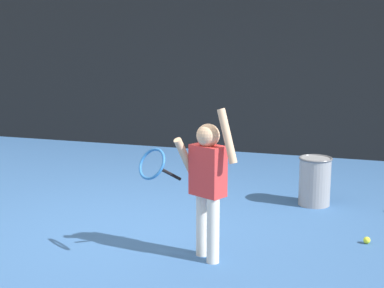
{
  "coord_description": "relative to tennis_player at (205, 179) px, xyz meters",
  "views": [
    {
      "loc": [
        2.12,
        -4.94,
        1.95
      ],
      "look_at": [
        0.41,
        0.36,
        0.85
      ],
      "focal_mm": 52.3,
      "sensor_mm": 36.0,
      "label": 1
    }
  ],
  "objects": [
    {
      "name": "ground_plane",
      "position": [
        -0.81,
        0.49,
        -0.73
      ],
      "size": [
        20.0,
        20.0,
        0.0
      ],
      "primitive_type": "plane",
      "color": "#335B93"
    },
    {
      "name": "tennis_ball_4",
      "position": [
        1.35,
        0.82,
        -0.69
      ],
      "size": [
        0.07,
        0.07,
        0.07
      ],
      "primitive_type": "sphere",
      "color": "#CCE033",
      "rests_on": "ground"
    },
    {
      "name": "fence_post_2",
      "position": [
        1.18,
        4.66,
        1.24
      ],
      "size": [
        0.09,
        0.09,
        3.93
      ],
      "primitive_type": "cylinder",
      "color": "slate",
      "rests_on": "ground"
    },
    {
      "name": "back_fence_windscreen",
      "position": [
        -0.81,
        4.6,
        1.16
      ],
      "size": [
        12.21,
        0.08,
        3.78
      ],
      "primitive_type": "cube",
      "color": "black",
      "rests_on": "ground"
    },
    {
      "name": "fence_post_1",
      "position": [
        -2.79,
        4.66,
        1.24
      ],
      "size": [
        0.09,
        0.09,
        3.93
      ],
      "primitive_type": "cylinder",
      "color": "slate",
      "rests_on": "ground"
    },
    {
      "name": "tennis_player",
      "position": [
        0.0,
        0.0,
        0.0
      ],
      "size": [
        0.87,
        0.55,
        1.35
      ],
      "rotation": [
        0.0,
        0.0,
        -0.45
      ],
      "color": "silver",
      "rests_on": "ground"
    },
    {
      "name": "ball_hopper",
      "position": [
        0.75,
        1.92,
        -0.44
      ],
      "size": [
        0.38,
        0.38,
        0.56
      ],
      "color": "gray",
      "rests_on": "ground"
    }
  ]
}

